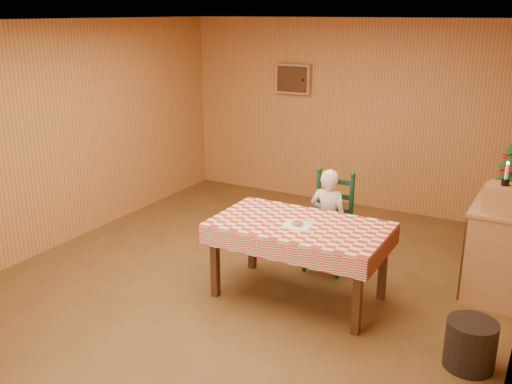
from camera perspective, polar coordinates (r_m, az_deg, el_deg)
ground at (r=5.90m, az=-0.95°, el=-9.34°), size 6.00×6.00×0.00m
cabin_walls at (r=5.79m, az=1.59°, el=9.17°), size 5.10×6.05×2.65m
dining_table at (r=5.42m, az=4.37°, el=-3.96°), size 1.66×0.96×0.77m
ladder_chair at (r=6.17m, az=7.40°, el=-3.17°), size 0.44×0.40×1.08m
seated_child at (r=6.10m, az=7.22°, el=-2.82°), size 0.41×0.27×1.12m
napkin at (r=5.35m, az=4.17°, el=-3.30°), size 0.30×0.30×0.00m
donut at (r=5.34m, az=4.18°, el=-3.10°), size 0.13×0.13×0.04m
shelf_unit at (r=6.20m, az=23.14°, el=-4.75°), size 0.54×1.24×0.93m
crate at (r=5.64m, az=23.47°, el=-0.61°), size 0.32×0.32×0.25m
flower_arrangement at (r=6.54m, az=24.02°, el=2.25°), size 0.26×0.26×0.37m
candle_set at (r=5.58m, az=23.71°, el=1.24°), size 0.07×0.07×0.22m
storage_bin at (r=4.90m, az=20.65°, el=-14.07°), size 0.48×0.48×0.39m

